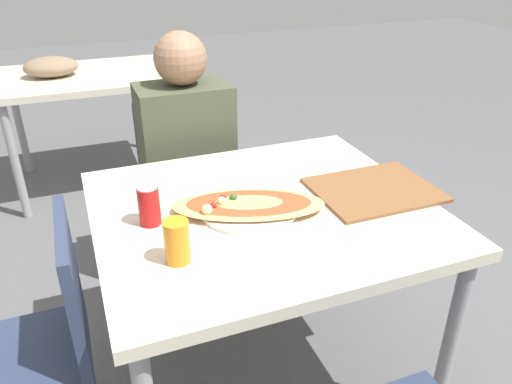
% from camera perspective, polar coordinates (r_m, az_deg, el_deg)
% --- Properties ---
extents(ground_plane, '(14.00, 14.00, 0.00)m').
position_cam_1_polar(ground_plane, '(2.10, 0.71, -19.83)').
color(ground_plane, '#59595B').
extents(dining_table, '(1.08, 0.95, 0.75)m').
position_cam_1_polar(dining_table, '(1.67, 0.84, -3.91)').
color(dining_table, beige).
rests_on(dining_table, ground_plane).
extents(chair_far_seated, '(0.40, 0.40, 0.86)m').
position_cam_1_polar(chair_far_seated, '(2.42, -8.19, 1.17)').
color(chair_far_seated, '#2D3851').
rests_on(chair_far_seated, ground_plane).
extents(chair_side_left, '(0.40, 0.40, 0.86)m').
position_cam_1_polar(chair_side_left, '(1.65, -23.33, -15.57)').
color(chair_side_left, '#2D3851').
rests_on(chair_side_left, ground_plane).
extents(person_seated, '(0.40, 0.28, 1.20)m').
position_cam_1_polar(person_seated, '(2.23, -7.88, 5.14)').
color(person_seated, '#2D2D38').
rests_on(person_seated, ground_plane).
extents(pizza_main, '(0.53, 0.36, 0.06)m').
position_cam_1_polar(pizza_main, '(1.59, -0.91, -1.60)').
color(pizza_main, white).
rests_on(pizza_main, dining_table).
extents(soda_can, '(0.07, 0.07, 0.12)m').
position_cam_1_polar(soda_can, '(1.54, -12.13, -1.53)').
color(soda_can, red).
rests_on(soda_can, dining_table).
extents(drink_glass, '(0.07, 0.07, 0.12)m').
position_cam_1_polar(drink_glass, '(1.35, -9.03, -5.62)').
color(drink_glass, orange).
rests_on(drink_glass, dining_table).
extents(serving_tray, '(0.41, 0.33, 0.01)m').
position_cam_1_polar(serving_tray, '(1.77, 13.34, 0.25)').
color(serving_tray, brown).
rests_on(serving_tray, dining_table).
extents(background_table, '(1.10, 0.80, 0.87)m').
position_cam_1_polar(background_table, '(3.42, -19.01, 11.71)').
color(background_table, beige).
rests_on(background_table, ground_plane).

